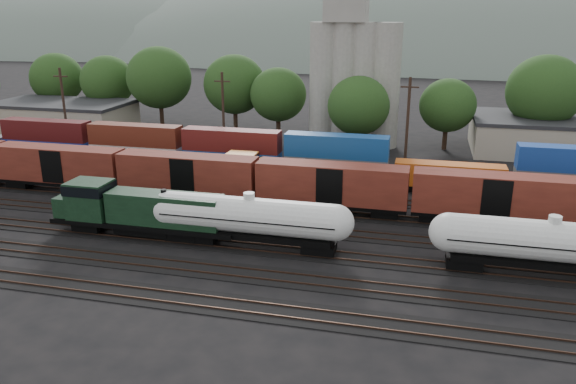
% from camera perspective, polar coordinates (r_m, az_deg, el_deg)
% --- Properties ---
extents(ground, '(600.00, 600.00, 0.00)m').
position_cam_1_polar(ground, '(53.52, -2.33, -3.56)').
color(ground, black).
extents(tracks, '(180.00, 33.20, 0.20)m').
position_cam_1_polar(tracks, '(53.51, -2.33, -3.52)').
color(tracks, black).
rests_on(tracks, ground).
extents(green_locomotive, '(17.45, 3.08, 4.62)m').
position_cam_1_polar(green_locomotive, '(52.29, -15.40, -1.68)').
color(green_locomotive, black).
rests_on(green_locomotive, ground).
extents(tank_car_a, '(17.96, 3.22, 4.71)m').
position_cam_1_polar(tank_car_a, '(48.04, -3.93, -2.60)').
color(tank_car_a, silver).
rests_on(tank_car_a, ground).
extents(tank_car_b, '(18.15, 3.25, 4.76)m').
position_cam_1_polar(tank_car_b, '(47.08, 25.18, -4.78)').
color(tank_car_b, silver).
rests_on(tank_car_b, ground).
extents(orange_locomotive, '(16.60, 2.77, 4.15)m').
position_cam_1_polar(orange_locomotive, '(62.25, -1.11, 1.89)').
color(orange_locomotive, black).
rests_on(orange_locomotive, ground).
extents(boxcar_string, '(122.80, 2.90, 4.20)m').
position_cam_1_polar(boxcar_string, '(63.69, -16.52, 2.20)').
color(boxcar_string, black).
rests_on(boxcar_string, ground).
extents(container_wall, '(160.00, 2.60, 5.80)m').
position_cam_1_polar(container_wall, '(68.19, -4.31, 3.71)').
color(container_wall, black).
rests_on(container_wall, ground).
extents(grain_silo, '(13.40, 5.00, 29.00)m').
position_cam_1_polar(grain_silo, '(84.88, 6.63, 12.22)').
color(grain_silo, gray).
rests_on(grain_silo, ground).
extents(industrial_sheds, '(119.38, 17.26, 5.10)m').
position_cam_1_polar(industrial_sheds, '(85.10, 8.60, 6.22)').
color(industrial_sheds, '#9E937F').
rests_on(industrial_sheds, ground).
extents(tree_band, '(165.24, 22.64, 13.94)m').
position_cam_1_polar(tree_band, '(88.85, 2.32, 10.29)').
color(tree_band, black).
rests_on(tree_band, ground).
extents(utility_poles, '(122.20, 0.36, 12.00)m').
position_cam_1_polar(utility_poles, '(72.42, 2.44, 7.29)').
color(utility_poles, black).
rests_on(utility_poles, ground).
extents(distant_hills, '(860.00, 286.00, 130.00)m').
position_cam_1_polar(distant_hills, '(310.56, 15.72, 9.93)').
color(distant_hills, '#59665B').
rests_on(distant_hills, ground).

